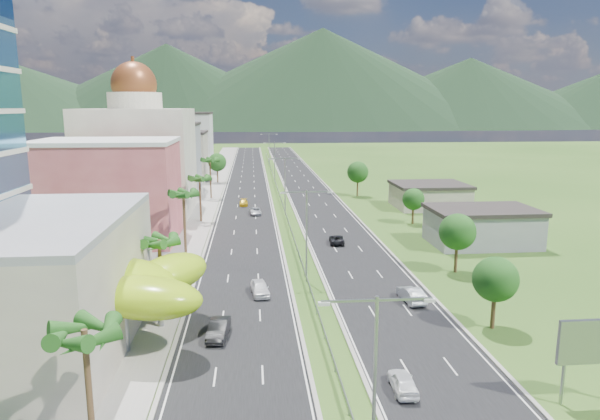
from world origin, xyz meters
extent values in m
plane|color=#2D5119|center=(0.00, 0.00, 0.00)|extent=(500.00, 500.00, 0.00)
cube|color=black|center=(-7.50, 90.00, 0.02)|extent=(11.00, 260.00, 0.04)
cube|color=black|center=(7.50, 90.00, 0.02)|extent=(11.00, 260.00, 0.04)
cube|color=gray|center=(-17.00, 90.00, 0.06)|extent=(7.00, 260.00, 0.12)
cube|color=gray|center=(0.00, 72.00, 0.62)|extent=(0.08, 216.00, 0.28)
cube|color=gray|center=(0.00, 174.00, 0.35)|extent=(0.10, 0.12, 0.70)
cylinder|color=gray|center=(0.00, -25.00, 5.50)|extent=(0.20, 0.20, 11.00)
cube|color=gray|center=(-1.44, -25.00, 10.80)|extent=(2.88, 0.12, 0.12)
cube|color=gray|center=(1.44, -25.00, 10.80)|extent=(2.88, 0.12, 0.12)
cube|color=silver|center=(-2.72, -25.00, 10.70)|extent=(0.60, 0.25, 0.18)
cube|color=silver|center=(2.72, -25.00, 10.70)|extent=(0.60, 0.25, 0.18)
cylinder|color=gray|center=(0.00, 10.00, 5.50)|extent=(0.20, 0.20, 11.00)
cube|color=gray|center=(-1.44, 10.00, 10.80)|extent=(2.88, 0.12, 0.12)
cube|color=gray|center=(1.44, 10.00, 10.80)|extent=(2.88, 0.12, 0.12)
cube|color=silver|center=(-2.72, 10.00, 10.70)|extent=(0.60, 0.25, 0.18)
cube|color=silver|center=(2.72, 10.00, 10.70)|extent=(0.60, 0.25, 0.18)
cylinder|color=gray|center=(0.00, 50.00, 5.50)|extent=(0.20, 0.20, 11.00)
cube|color=gray|center=(-1.44, 50.00, 10.80)|extent=(2.88, 0.12, 0.12)
cube|color=gray|center=(1.44, 50.00, 10.80)|extent=(2.88, 0.12, 0.12)
cube|color=silver|center=(-2.72, 50.00, 10.70)|extent=(0.60, 0.25, 0.18)
cube|color=silver|center=(2.72, 50.00, 10.70)|extent=(0.60, 0.25, 0.18)
cylinder|color=gray|center=(0.00, 95.00, 5.50)|extent=(0.20, 0.20, 11.00)
cube|color=gray|center=(-1.44, 95.00, 10.80)|extent=(2.88, 0.12, 0.12)
cube|color=gray|center=(1.44, 95.00, 10.80)|extent=(2.88, 0.12, 0.12)
cube|color=silver|center=(-2.72, 95.00, 10.70)|extent=(0.60, 0.25, 0.18)
cube|color=silver|center=(2.72, 95.00, 10.70)|extent=(0.60, 0.25, 0.18)
cylinder|color=gray|center=(0.00, 140.00, 5.50)|extent=(0.20, 0.20, 11.00)
cube|color=gray|center=(-1.44, 140.00, 10.80)|extent=(2.88, 0.12, 0.12)
cube|color=gray|center=(1.44, 140.00, 10.80)|extent=(2.88, 0.12, 0.12)
cube|color=silver|center=(-2.72, 140.00, 10.70)|extent=(0.60, 0.25, 0.18)
cube|color=silver|center=(2.72, 140.00, 10.70)|extent=(0.60, 0.25, 0.18)
cylinder|color=gray|center=(-24.00, -2.00, 2.00)|extent=(0.50, 0.50, 4.00)
cylinder|color=gray|center=(-17.00, -7.00, 2.00)|extent=(0.50, 0.50, 4.00)
cylinder|color=gray|center=(-21.00, -10.00, 2.00)|extent=(0.50, 0.50, 4.00)
cylinder|color=gray|center=(-15.00, -2.00, 2.00)|extent=(0.50, 0.50, 4.00)
cube|color=#B3494F|center=(-28.00, 32.00, 7.50)|extent=(20.00, 15.00, 15.00)
cube|color=#BDAF9D|center=(-28.00, 55.00, 10.00)|extent=(20.00, 20.00, 20.00)
cylinder|color=#BDAF9D|center=(-28.00, 55.00, 21.50)|extent=(10.00, 10.00, 3.00)
sphere|color=brown|center=(-28.00, 55.00, 24.50)|extent=(8.40, 8.40, 8.40)
cube|color=gray|center=(-27.00, 80.00, 8.00)|extent=(16.00, 15.00, 16.00)
cube|color=gray|center=(-27.00, 102.00, 6.50)|extent=(16.00, 15.00, 13.00)
cube|color=silver|center=(-27.00, 125.00, 9.00)|extent=(16.00, 15.00, 18.00)
cylinder|color=gray|center=(15.00, -18.00, 1.60)|extent=(0.24, 0.24, 3.20)
cube|color=#D85919|center=(17.00, -18.00, 4.60)|extent=(5.20, 0.35, 3.20)
cube|color=gray|center=(28.00, 25.00, 2.50)|extent=(15.00, 10.00, 5.00)
cube|color=gray|center=(30.00, 55.00, 2.20)|extent=(14.00, 12.00, 4.40)
cylinder|color=#47301C|center=(-15.50, -22.00, 4.25)|extent=(0.36, 0.36, 8.50)
cylinder|color=#47301C|center=(-15.50, 2.00, 3.75)|extent=(0.36, 0.36, 7.50)
cylinder|color=#47301C|center=(-15.50, 22.00, 4.50)|extent=(0.36, 0.36, 9.00)
cylinder|color=#47301C|center=(-15.50, 45.00, 4.00)|extent=(0.36, 0.36, 8.00)
cylinder|color=#47301C|center=(-15.50, 70.00, 4.40)|extent=(0.36, 0.36, 8.80)
cylinder|color=#47301C|center=(-15.50, 95.00, 2.45)|extent=(0.40, 0.40, 4.90)
sphere|color=#21531A|center=(-15.50, 95.00, 5.60)|extent=(4.90, 4.90, 4.90)
cylinder|color=#47301C|center=(16.00, -5.00, 2.10)|extent=(0.40, 0.40, 4.20)
sphere|color=#21531A|center=(16.00, -5.00, 4.80)|extent=(4.20, 4.20, 4.20)
cylinder|color=#47301C|center=(19.00, 12.00, 2.27)|extent=(0.40, 0.40, 4.55)
sphere|color=#21531A|center=(19.00, 12.00, 5.20)|extent=(4.55, 4.55, 4.55)
cylinder|color=#47301C|center=(22.00, 40.00, 1.92)|extent=(0.40, 0.40, 3.85)
sphere|color=#21531A|center=(22.00, 40.00, 4.40)|extent=(3.85, 3.85, 3.85)
cylinder|color=#47301C|center=(18.00, 70.00, 2.45)|extent=(0.40, 0.40, 4.90)
sphere|color=#21531A|center=(18.00, 70.00, 5.60)|extent=(4.90, 4.90, 4.90)
imported|color=white|center=(-5.57, 5.94, 0.81)|extent=(2.32, 4.68, 1.53)
imported|color=black|center=(-9.46, -4.78, 0.81)|extent=(2.12, 4.83, 1.54)
imported|color=#B5B9BE|center=(-5.71, 50.57, 0.68)|extent=(2.35, 4.69, 1.27)
imported|color=gold|center=(-8.05, 60.20, 0.66)|extent=(1.77, 4.29, 1.24)
imported|color=white|center=(4.48, -15.31, 0.73)|extent=(1.77, 4.13, 1.39)
imported|color=#B1B5B9|center=(10.42, 2.38, 0.84)|extent=(2.15, 4.97, 1.59)
imported|color=black|center=(6.38, 27.33, 0.68)|extent=(2.49, 4.74, 1.27)
imported|color=black|center=(-12.30, 2.15, 0.69)|extent=(0.80, 2.07, 1.29)
camera|label=1|loc=(-6.22, -50.28, 20.48)|focal=32.00mm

